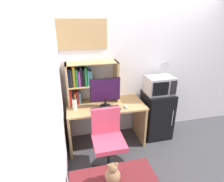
% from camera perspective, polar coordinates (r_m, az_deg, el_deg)
% --- Properties ---
extents(wall_back, '(6.40, 0.04, 2.60)m').
position_cam_1_polar(wall_back, '(3.64, 17.47, 7.98)').
color(wall_back, silver).
rests_on(wall_back, ground_plane).
extents(wall_left, '(0.04, 4.40, 2.60)m').
position_cam_1_polar(wall_left, '(1.64, -18.01, -9.27)').
color(wall_left, silver).
rests_on(wall_left, ground_plane).
extents(desk, '(1.29, 0.64, 0.77)m').
position_cam_1_polar(desk, '(3.17, -1.91, -8.05)').
color(desk, tan).
rests_on(desk, ground_plane).
extents(hutch_bookshelf, '(0.85, 0.28, 0.69)m').
position_cam_1_polar(hutch_bookshelf, '(3.05, -8.87, 3.06)').
color(hutch_bookshelf, tan).
rests_on(hutch_bookshelf, desk).
extents(monitor, '(0.49, 0.18, 0.49)m').
position_cam_1_polar(monitor, '(2.88, -2.14, -0.06)').
color(monitor, black).
rests_on(monitor, desk).
extents(keyboard, '(0.46, 0.14, 0.02)m').
position_cam_1_polar(keyboard, '(2.90, -1.95, -5.63)').
color(keyboard, black).
rests_on(keyboard, desk).
extents(computer_mouse, '(0.06, 0.10, 0.03)m').
position_cam_1_polar(computer_mouse, '(2.96, 4.41, -4.95)').
color(computer_mouse, silver).
rests_on(computer_mouse, desk).
extents(water_bottle, '(0.07, 0.07, 0.20)m').
position_cam_1_polar(water_bottle, '(2.92, -11.66, -4.12)').
color(water_bottle, silver).
rests_on(water_bottle, desk).
extents(mini_fridge, '(0.50, 0.51, 0.87)m').
position_cam_1_polar(mini_fridge, '(3.54, 13.81, -7.18)').
color(mini_fridge, black).
rests_on(mini_fridge, ground_plane).
extents(microwave, '(0.48, 0.35, 0.31)m').
position_cam_1_polar(microwave, '(3.30, 14.70, 1.79)').
color(microwave, '#ADADB2').
rests_on(microwave, mini_fridge).
extents(desk_fan, '(0.17, 0.11, 0.27)m').
position_cam_1_polar(desk_fan, '(3.23, 16.10, 6.98)').
color(desk_fan, silver).
rests_on(desk_fan, microwave).
extents(desk_chair, '(0.51, 0.51, 0.92)m').
position_cam_1_polar(desk_chair, '(2.78, -1.28, -16.24)').
color(desk_chair, black).
rests_on(desk_chair, ground_plane).
extents(teddy_bear, '(0.18, 0.18, 0.26)m').
position_cam_1_polar(teddy_bear, '(2.21, 0.23, -24.61)').
color(teddy_bear, '#846042').
rests_on(teddy_bear, bed).
extents(wall_corkboard, '(0.80, 0.02, 0.46)m').
position_cam_1_polar(wall_corkboard, '(3.02, -9.41, 17.15)').
color(wall_corkboard, tan).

